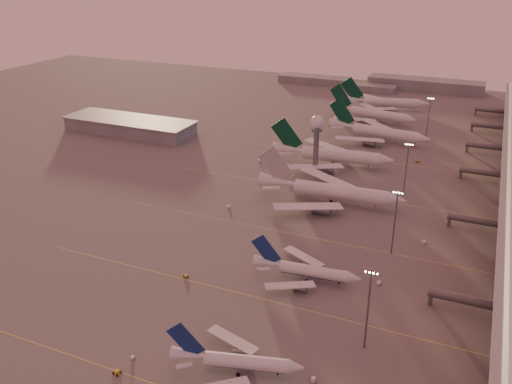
% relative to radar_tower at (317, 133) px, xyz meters
% --- Properties ---
extents(ground, '(700.00, 700.00, 0.00)m').
position_rel_radar_tower_xyz_m(ground, '(-5.00, -120.00, -20.95)').
color(ground, '#5E5B5B').
rests_on(ground, ground).
extents(taxiway_markings, '(180.00, 185.25, 0.02)m').
position_rel_radar_tower_xyz_m(taxiway_markings, '(25.00, -64.00, -20.94)').
color(taxiway_markings, '#DFD14E').
rests_on(taxiway_markings, ground).
extents(hangar, '(82.00, 27.00, 8.50)m').
position_rel_radar_tower_xyz_m(hangar, '(-125.00, 20.00, -16.63)').
color(hangar, slate).
rests_on(hangar, ground).
extents(radar_tower, '(6.40, 6.40, 31.10)m').
position_rel_radar_tower_xyz_m(radar_tower, '(0.00, 0.00, 0.00)').
color(radar_tower, '#56595E').
rests_on(radar_tower, ground).
extents(mast_a, '(3.60, 0.56, 25.00)m').
position_rel_radar_tower_xyz_m(mast_a, '(53.00, -120.00, -7.21)').
color(mast_a, '#56595E').
rests_on(mast_a, ground).
extents(mast_b, '(3.60, 0.56, 25.00)m').
position_rel_radar_tower_xyz_m(mast_b, '(50.00, -65.00, -7.21)').
color(mast_b, '#56595E').
rests_on(mast_b, ground).
extents(mast_c, '(3.60, 0.56, 25.00)m').
position_rel_radar_tower_xyz_m(mast_c, '(45.00, -10.00, -7.21)').
color(mast_c, '#56595E').
rests_on(mast_c, ground).
extents(mast_d, '(3.60, 0.56, 25.00)m').
position_rel_radar_tower_xyz_m(mast_d, '(43.00, 80.00, -7.21)').
color(mast_d, '#56595E').
rests_on(mast_d, ground).
extents(distant_horizon, '(165.00, 37.50, 9.00)m').
position_rel_radar_tower_xyz_m(distant_horizon, '(-2.38, 205.14, -17.06)').
color(distant_horizon, slate).
rests_on(distant_horizon, ground).
extents(narrowbody_near, '(35.02, 27.58, 13.97)m').
position_rel_radar_tower_xyz_m(narrowbody_near, '(24.91, -142.70, -18.12)').
color(narrowbody_near, silver).
rests_on(narrowbody_near, ground).
extents(narrowbody_mid, '(37.28, 29.64, 14.57)m').
position_rel_radar_tower_xyz_m(narrowbody_mid, '(27.07, -93.94, -18.00)').
color(narrowbody_mid, silver).
rests_on(narrowbody_mid, ground).
extents(widebody_white, '(65.81, 52.62, 23.14)m').
position_rel_radar_tower_xyz_m(widebody_white, '(16.94, -31.04, -16.94)').
color(widebody_white, silver).
rests_on(widebody_white, ground).
extents(greentail_a, '(63.88, 51.34, 23.23)m').
position_rel_radar_tower_xyz_m(greentail_a, '(4.41, 14.33, -16.85)').
color(greentail_a, silver).
rests_on(greentail_a, ground).
extents(greentail_b, '(61.62, 49.46, 22.45)m').
position_rel_radar_tower_xyz_m(greentail_b, '(17.75, 64.34, -16.98)').
color(greentail_b, silver).
rests_on(greentail_b, ground).
extents(greentail_c, '(59.98, 48.01, 21.97)m').
position_rel_radar_tower_xyz_m(greentail_c, '(5.42, 103.22, -17.07)').
color(greentail_c, silver).
rests_on(greentail_c, ground).
extents(greentail_d, '(60.46, 48.29, 22.30)m').
position_rel_radar_tower_xyz_m(greentail_d, '(7.32, 136.14, -17.01)').
color(greentail_d, silver).
rests_on(greentail_d, ground).
extents(gsv_truck_a, '(4.98, 3.40, 1.90)m').
position_rel_radar_tower_xyz_m(gsv_truck_a, '(-2.42, -149.38, -19.98)').
color(gsv_truck_a, silver).
rests_on(gsv_truck_a, ground).
extents(gsv_tug_near, '(2.89, 4.18, 1.11)m').
position_rel_radar_tower_xyz_m(gsv_tug_near, '(-3.04, -155.86, -20.38)').
color(gsv_tug_near, gold).
rests_on(gsv_tug_near, ground).
extents(gsv_catering_a, '(5.65, 3.07, 4.44)m').
position_rel_radar_tower_xyz_m(gsv_catering_a, '(44.39, -137.96, -18.73)').
color(gsv_catering_a, silver).
rests_on(gsv_catering_a, ground).
extents(gsv_tug_mid, '(3.84, 3.51, 0.94)m').
position_rel_radar_tower_xyz_m(gsv_tug_mid, '(-10.13, -108.82, -20.46)').
color(gsv_tug_mid, gold).
rests_on(gsv_tug_mid, ground).
extents(gsv_truck_b, '(6.09, 2.39, 2.45)m').
position_rel_radar_tower_xyz_m(gsv_truck_b, '(50.66, -87.19, -19.70)').
color(gsv_truck_b, silver).
rests_on(gsv_truck_b, ground).
extents(gsv_truck_c, '(5.53, 4.75, 2.19)m').
position_rel_radar_tower_xyz_m(gsv_truck_c, '(-21.01, -53.58, -19.83)').
color(gsv_truck_c, silver).
rests_on(gsv_truck_c, ground).
extents(gsv_catering_b, '(6.24, 4.37, 4.69)m').
position_rel_radar_tower_xyz_m(gsv_catering_b, '(60.07, -52.65, -18.61)').
color(gsv_catering_b, silver).
rests_on(gsv_catering_b, ground).
extents(gsv_tug_far, '(3.94, 4.33, 1.06)m').
position_rel_radar_tower_xyz_m(gsv_tug_far, '(5.35, -27.50, -20.40)').
color(gsv_tug_far, silver).
rests_on(gsv_tug_far, ground).
extents(gsv_truck_d, '(3.01, 6.42, 2.50)m').
position_rel_radar_tower_xyz_m(gsv_truck_d, '(-32.05, 4.76, -19.68)').
color(gsv_truck_d, silver).
rests_on(gsv_truck_d, ground).
extents(gsv_tug_hangar, '(4.05, 3.66, 0.99)m').
position_rel_radar_tower_xyz_m(gsv_tug_hangar, '(44.64, 36.54, -20.44)').
color(gsv_tug_hangar, gold).
rests_on(gsv_tug_hangar, ground).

